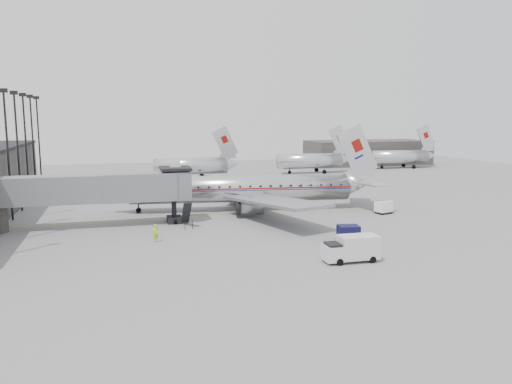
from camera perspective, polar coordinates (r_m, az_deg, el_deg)
ground at (r=56.51m, az=0.53°, el=-3.72°), size 160.00×160.00×0.00m
hangar at (r=128.39m, az=12.62°, el=4.42°), size 30.00×12.00×6.00m
apron_line at (r=62.97m, az=1.65°, el=-2.42°), size 60.00×0.15×0.01m
jet_bridge at (r=57.31m, az=-16.75°, el=0.33°), size 21.00×6.20×7.10m
floodlight_masts at (r=67.31m, az=-26.03°, el=4.60°), size 0.90×42.25×15.25m
distant_aircraft_near at (r=96.46m, az=-7.38°, el=3.04°), size 16.39×3.20×10.26m
distant_aircraft_mid at (r=107.01m, az=6.26°, el=3.62°), size 16.39×3.20×10.26m
distant_aircraft_far at (r=121.35m, az=16.17°, el=3.93°), size 16.39×3.20×10.26m
airliner at (r=64.65m, az=-1.04°, el=0.39°), size 35.21×32.44×11.16m
service_van at (r=42.88m, az=10.87°, el=-6.32°), size 4.73×1.95×2.21m
baggage_cart_navy at (r=49.29m, az=10.51°, el=-4.67°), size 2.36×1.94×1.67m
baggage_cart_white at (r=64.59m, az=14.38°, el=-1.65°), size 2.38×2.05×1.59m
ramp_worker at (r=49.54m, az=-11.38°, el=-4.64°), size 0.76×0.68×1.75m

